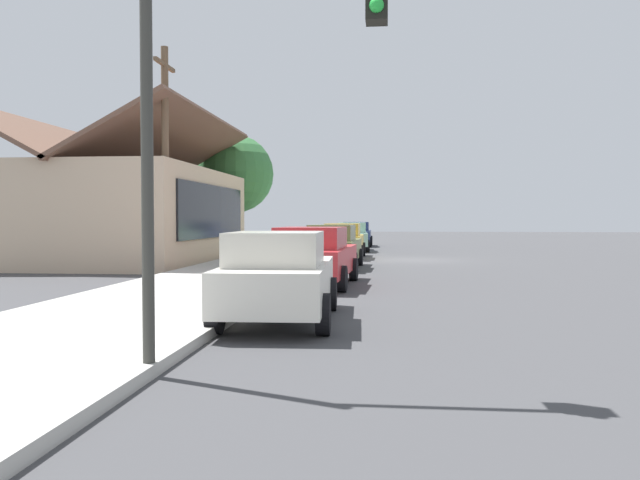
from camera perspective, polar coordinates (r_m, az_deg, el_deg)
name	(u,v)px	position (r m, az deg, el deg)	size (l,w,h in m)	color
ground_plane	(406,260)	(28.34, 7.68, -1.77)	(120.00, 120.00, 0.00)	#424244
sidewalk_curb	(280,257)	(28.71, -3.57, -1.55)	(60.00, 4.20, 0.16)	#B2AFA8
car_ivory	(279,276)	(11.27, -3.68, -3.20)	(4.43, 2.06, 1.59)	silver
car_cherry	(314,256)	(17.24, -0.57, -1.40)	(4.85, 2.24, 1.59)	red
car_olive	(333,246)	(23.28, 1.18, -0.54)	(4.56, 2.06, 1.59)	olive
car_mustard	(343,240)	(29.37, 2.08, -0.03)	(4.79, 1.93, 1.59)	gold
car_seafoam	(352,236)	(35.70, 2.82, 0.32)	(4.90, 2.13, 1.59)	#9ED1BC
car_navy	(357,234)	(41.70, 3.27, 0.55)	(4.37, 2.04, 1.59)	navy
storefront_building	(121,213)	(28.18, -17.31, 2.34)	(12.36, 8.28, 6.08)	#CCB293
shade_tree	(235,174)	(34.69, -7.61, 5.82)	(4.17, 4.17, 6.29)	brown
traffic_light_main	(238,68)	(7.44, -7.31, 14.89)	(0.37, 2.79, 5.20)	#383833
utility_pole_wooden	(165,155)	(22.08, -13.59, 7.36)	(1.80, 0.24, 7.50)	brown
fire_hydrant_red	(293,256)	(22.84, -2.46, -1.39)	(0.22, 0.22, 0.71)	red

